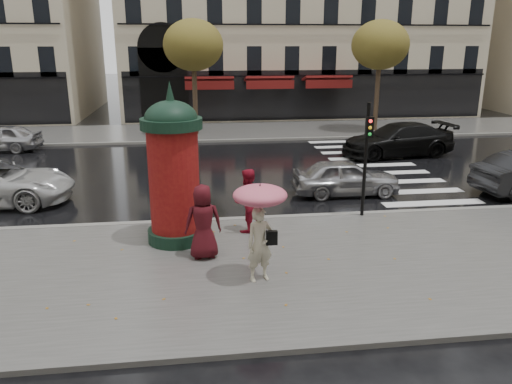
{
  "coord_description": "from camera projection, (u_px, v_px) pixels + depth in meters",
  "views": [
    {
      "loc": [
        -2.22,
        -11.55,
        5.39
      ],
      "look_at": [
        -0.54,
        1.5,
        1.41
      ],
      "focal_mm": 35.0,
      "sensor_mm": 36.0,
      "label": 1
    }
  ],
  "objects": [
    {
      "name": "ground",
      "position": [
        284.0,
        260.0,
        12.8
      ],
      "size": [
        160.0,
        160.0,
        0.0
      ],
      "primitive_type": "plane",
      "color": "black",
      "rests_on": "ground"
    },
    {
      "name": "near_sidewalk",
      "position": [
        288.0,
        267.0,
        12.31
      ],
      "size": [
        90.0,
        7.0,
        0.12
      ],
      "primitive_type": "cube",
      "color": "#474744",
      "rests_on": "ground"
    },
    {
      "name": "far_sidewalk",
      "position": [
        229.0,
        131.0,
        30.82
      ],
      "size": [
        90.0,
        6.0,
        0.12
      ],
      "primitive_type": "cube",
      "color": "#474744",
      "rests_on": "ground"
    },
    {
      "name": "near_kerb",
      "position": [
        267.0,
        218.0,
        15.63
      ],
      "size": [
        90.0,
        0.25,
        0.14
      ],
      "primitive_type": "cube",
      "color": "slate",
      "rests_on": "ground"
    },
    {
      "name": "far_kerb",
      "position": [
        233.0,
        140.0,
        27.97
      ],
      "size": [
        90.0,
        0.25,
        0.14
      ],
      "primitive_type": "cube",
      "color": "slate",
      "rests_on": "ground"
    },
    {
      "name": "zebra_crossing",
      "position": [
        376.0,
        165.0,
        22.64
      ],
      "size": [
        3.6,
        11.75,
        0.01
      ],
      "primitive_type": "cube",
      "color": "silver",
      "rests_on": "ground"
    },
    {
      "name": "tree_far_left",
      "position": [
        193.0,
        45.0,
        28.15
      ],
      "size": [
        3.4,
        3.4,
        6.64
      ],
      "color": "#38281C",
      "rests_on": "ground"
    },
    {
      "name": "tree_far_right",
      "position": [
        380.0,
        45.0,
        29.49
      ],
      "size": [
        3.4,
        3.4,
        6.64
      ],
      "color": "#38281C",
      "rests_on": "ground"
    },
    {
      "name": "woman_umbrella",
      "position": [
        260.0,
        217.0,
        11.07
      ],
      "size": [
        1.21,
        1.21,
        2.33
      ],
      "color": "beige",
      "rests_on": "near_sidewalk"
    },
    {
      "name": "woman_red",
      "position": [
        247.0,
        201.0,
        14.2
      ],
      "size": [
        1.13,
        1.11,
        1.84
      ],
      "primitive_type": "imported",
      "rotation": [
        0.0,
        0.0,
        3.83
      ],
      "color": "maroon",
      "rests_on": "near_sidewalk"
    },
    {
      "name": "man_burgundy",
      "position": [
        203.0,
        222.0,
        12.44
      ],
      "size": [
        0.99,
        0.7,
        1.91
      ],
      "primitive_type": "imported",
      "rotation": [
        0.0,
        0.0,
        3.25
      ],
      "color": "#430D13",
      "rests_on": "near_sidewalk"
    },
    {
      "name": "morris_column",
      "position": [
        173.0,
        167.0,
        13.21
      ],
      "size": [
        1.61,
        1.61,
        4.33
      ],
      "color": "black",
      "rests_on": "near_sidewalk"
    },
    {
      "name": "traffic_light",
      "position": [
        367.0,
        149.0,
        15.1
      ],
      "size": [
        0.23,
        0.33,
        3.54
      ],
      "color": "black",
      "rests_on": "near_sidewalk"
    },
    {
      "name": "car_silver",
      "position": [
        346.0,
        177.0,
        18.11
      ],
      "size": [
        3.89,
        1.58,
        1.32
      ],
      "primitive_type": "imported",
      "rotation": [
        0.0,
        0.0,
        1.57
      ],
      "color": "#9B9BA0",
      "rests_on": "ground"
    },
    {
      "name": "car_black",
      "position": [
        397.0,
        140.0,
        24.3
      ],
      "size": [
        5.69,
        2.8,
        1.59
      ],
      "primitive_type": "imported",
      "rotation": [
        0.0,
        0.0,
        -1.46
      ],
      "color": "black",
      "rests_on": "ground"
    },
    {
      "name": "car_far_silver",
      "position": [
        0.0,
        138.0,
        25.38
      ],
      "size": [
        4.18,
        2.05,
        1.37
      ],
      "primitive_type": "imported",
      "rotation": [
        0.0,
        0.0,
        -1.68
      ],
      "color": "#ABABB0",
      "rests_on": "ground"
    }
  ]
}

